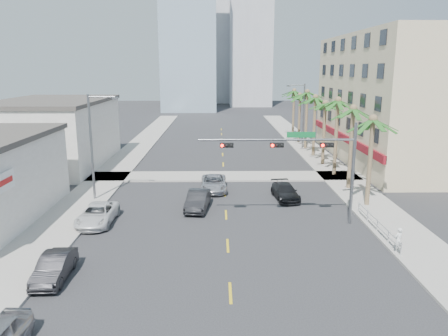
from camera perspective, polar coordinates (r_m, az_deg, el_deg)
name	(u,v)px	position (r m, az deg, el deg)	size (l,w,h in m)	color
ground	(229,275)	(24.71, 0.70, -13.75)	(260.00, 260.00, 0.00)	#262628
sidewalk_right	(344,181)	(45.28, 15.40, -1.61)	(4.00, 120.00, 0.15)	gray
sidewalk_left	(104,182)	(44.96, -15.46, -1.72)	(4.00, 120.00, 0.15)	gray
sidewalk_cross	(224,176)	(45.43, -0.01, -1.09)	(80.00, 4.00, 0.15)	gray
building_right	(408,99)	(56.87, 22.87, 8.32)	(15.25, 28.00, 15.00)	beige
building_left_far	(54,135)	(54.04, -21.31, 4.09)	(11.00, 18.00, 7.20)	beige
tower_far_left	(189,16)	(118.01, -4.64, 19.20)	(14.00, 14.00, 48.00)	#99B2C6
tower_far_right	(251,0)	(133.76, 3.57, 21.07)	(12.00, 12.00, 60.00)	#ADADB2
tower_far_center	(210,36)	(147.42, -1.80, 16.81)	(16.00, 16.00, 42.00)	#ADADB2
traffic_signal_mast	(309,156)	(31.28, 11.00, 1.58)	(11.12, 0.54, 7.20)	slate
palm_tree_0	(373,120)	(36.41, 18.90, 5.92)	(4.80, 4.80, 7.80)	brown
palm_tree_1	(353,110)	(41.28, 16.54, 7.32)	(4.80, 4.80, 8.16)	brown
palm_tree_2	(338,101)	(46.23, 14.67, 8.42)	(4.80, 4.80, 8.52)	brown
palm_tree_3	(325,104)	(51.30, 13.10, 8.13)	(4.80, 4.80, 7.80)	brown
palm_tree_4	(316,98)	(56.33, 11.87, 8.95)	(4.80, 4.80, 8.16)	brown
palm_tree_5	(307,93)	(61.38, 10.83, 9.63)	(4.80, 4.80, 8.52)	brown
palm_tree_6	(300,96)	(66.52, 9.91, 9.31)	(4.80, 4.80, 7.80)	brown
palm_tree_7	(294,91)	(71.61, 9.16, 9.86)	(4.80, 4.80, 8.16)	brown
streetlight_left	(94,142)	(38.02, -16.68, 3.26)	(2.55, 0.25, 9.00)	slate
streetlight_right	(302,113)	(61.47, 10.17, 7.12)	(2.55, 0.25, 9.00)	slate
guardrail	(377,224)	(31.87, 19.41, -6.92)	(0.08, 8.08, 1.00)	silver
car_parked_mid	(54,267)	(25.64, -21.27, -11.99)	(1.44, 4.12, 1.36)	black
car_parked_far	(98,214)	(33.23, -16.19, -5.83)	(2.31, 5.01, 1.39)	silver
car_lane_left	(198,200)	(35.12, -3.45, -4.22)	(1.58, 4.53, 1.49)	black
car_lane_center	(214,183)	(40.31, -1.35, -2.01)	(2.31, 5.01, 1.39)	#BDBCC1
car_lane_right	(285,192)	(38.11, 7.99, -3.08)	(1.84, 4.52, 1.31)	black
pedestrian	(398,240)	(28.75, 21.81, -8.73)	(0.58, 0.38, 1.58)	white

